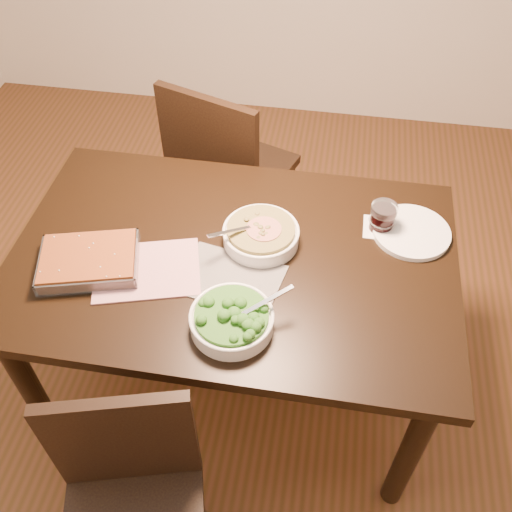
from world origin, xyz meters
TOP-DOWN VIEW (x-y plane):
  - ground at (0.00, 0.00)m, footprint 4.00×4.00m
  - table at (0.00, 0.00)m, footprint 1.40×0.90m
  - magazine_a at (-0.25, -0.11)m, footprint 0.37×0.31m
  - magazine_b at (0.01, -0.10)m, footprint 0.34×0.27m
  - coaster at (0.46, 0.20)m, footprint 0.11×0.11m
  - stew_bowl at (0.08, 0.07)m, footprint 0.25×0.25m
  - broccoli_bowl at (0.05, -0.27)m, footprint 0.25×0.24m
  - baking_dish at (-0.42, -0.12)m, footprint 0.34×0.29m
  - wine_tumbler at (0.46, 0.20)m, footprint 0.08×0.08m
  - dinner_plate at (0.55, 0.19)m, footprint 0.25×0.25m
  - chair_near at (-0.16, -0.69)m, footprint 0.48×0.48m
  - chair_far at (-0.18, 0.70)m, footprint 0.56×0.56m

SIDE VIEW (x-z plane):
  - ground at x=0.00m, z-range 0.00..0.00m
  - chair_near at x=-0.16m, z-range 0.05..0.88m
  - chair_far at x=-0.18m, z-range 0.05..0.98m
  - table at x=0.00m, z-range 0.28..1.03m
  - coaster at x=0.46m, z-range 0.75..0.75m
  - magazine_b at x=0.01m, z-range 0.75..0.76m
  - magazine_a at x=-0.25m, z-range 0.75..0.76m
  - dinner_plate at x=0.55m, z-range 0.75..0.77m
  - baking_dish at x=-0.42m, z-range 0.75..0.80m
  - broccoli_bowl at x=0.05m, z-range 0.74..0.83m
  - stew_bowl at x=0.08m, z-range 0.74..0.83m
  - wine_tumbler at x=0.46m, z-range 0.76..0.85m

